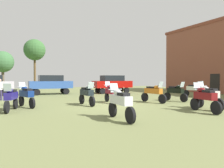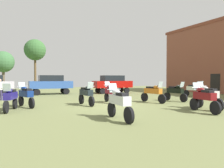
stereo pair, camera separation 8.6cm
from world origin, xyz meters
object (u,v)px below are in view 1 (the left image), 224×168
motorcycle_3 (154,92)px  motorcycle_4 (11,97)px  motorcycle_6 (176,92)px  motorcycle_11 (26,95)px  motorcycle_7 (195,89)px  tree_5 (3,62)px  car_4 (51,83)px  person_1 (0,88)px  motorcycle_9 (208,96)px  motorcycle_12 (87,94)px  motorcycle_10 (120,102)px  motorcycle_2 (205,98)px  tree_3 (35,50)px  motorcycle_1 (111,92)px  car_1 (112,83)px

motorcycle_3 → motorcycle_4: 8.91m
motorcycle_6 → motorcycle_11: 10.21m
motorcycle_3 → motorcycle_7: 6.09m
motorcycle_4 → tree_5: bearing=-71.9°
car_4 → person_1: bearing=134.2°
motorcycle_3 → tree_5: bearing=-73.2°
motorcycle_4 → motorcycle_6: 10.90m
motorcycle_3 → motorcycle_11: (-8.08, 1.56, -0.01)m
motorcycle_9 → tree_5: (-10.17, 23.66, 3.12)m
motorcycle_9 → motorcycle_12: motorcycle_9 is taller
motorcycle_10 → motorcycle_12: (0.37, 4.94, -0.01)m
motorcycle_4 → motorcycle_12: motorcycle_12 is taller
motorcycle_6 → motorcycle_12: (-6.63, 0.81, 0.01)m
car_4 → motorcycle_2: bearing=-162.0°
motorcycle_3 → motorcycle_7: bearing=-173.8°
motorcycle_10 → person_1: bearing=115.7°
motorcycle_6 → tree_5: (-11.53, 19.85, 3.15)m
car_4 → tree_3: size_ratio=0.59×
motorcycle_7 → person_1: (-15.44, 4.81, 0.24)m
motorcycle_12 → tree_3: bearing=-92.8°
motorcycle_2 → motorcycle_9: bearing=40.0°
motorcycle_9 → car_4: bearing=121.3°
motorcycle_1 → motorcycle_3: bearing=-21.1°
motorcycle_9 → tree_3: size_ratio=0.29×
motorcycle_6 → motorcycle_9: size_ratio=1.01×
tree_5 → motorcycle_12: bearing=-75.6°
motorcycle_2 → motorcycle_6: (2.33, 4.37, -0.02)m
motorcycle_10 → person_1: 11.53m
motorcycle_3 → motorcycle_1: bearing=-33.1°
motorcycle_9 → car_4: (-5.63, 14.58, 0.43)m
motorcycle_7 → tree_3: bearing=-76.4°
motorcycle_11 → motorcycle_9: bearing=-48.9°
motorcycle_3 → motorcycle_10: (-5.00, -4.18, 0.00)m
motorcycle_12 → car_4: (-0.35, 9.95, 0.45)m
motorcycle_3 → motorcycle_4: (-8.90, 0.30, -0.01)m
motorcycle_3 → motorcycle_6: (2.00, -0.05, -0.02)m
motorcycle_4 → motorcycle_6: (10.90, -0.36, -0.00)m
motorcycle_9 → tree_3: 25.36m
motorcycle_6 → motorcycle_10: size_ratio=0.97×
motorcycle_11 → car_1: (9.63, 7.79, 0.45)m
motorcycle_6 → person_1: bearing=-34.8°
motorcycle_4 → motorcycle_12: (4.27, 0.45, 0.01)m
motorcycle_6 → tree_3: (-7.44, 20.29, 5.02)m
motorcycle_4 → motorcycle_10: size_ratio=0.96×
motorcycle_11 → car_4: size_ratio=0.49×
car_1 → motorcycle_11: bearing=131.4°
car_1 → motorcycle_1: bearing=154.8°
person_1 → tree_5: (0.03, 13.39, 2.90)m
motorcycle_7 → motorcycle_10: motorcycle_10 is taller
motorcycle_9 → person_1: size_ratio=1.29×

